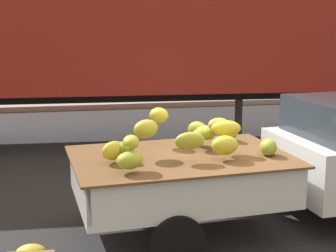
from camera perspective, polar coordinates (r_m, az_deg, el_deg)
name	(u,v)px	position (r m, az deg, el deg)	size (l,w,h in m)	color
ground	(230,226)	(7.20, 6.89, -11.01)	(220.00, 220.00, 0.00)	#28282B
curb_strip	(137,104)	(16.75, -3.44, 2.46)	(80.00, 0.80, 0.16)	gray
pickup_truck	(311,159)	(7.34, 15.58, -3.59)	(4.97, 2.25, 1.70)	white
semi_trailer	(93,30)	(11.63, -8.35, 10.46)	(12.10, 3.13, 3.95)	maroon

